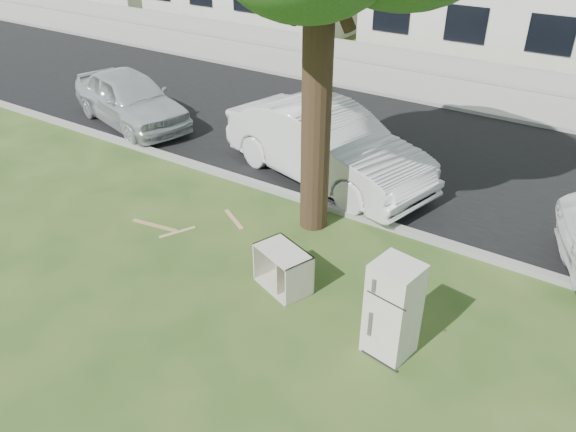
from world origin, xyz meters
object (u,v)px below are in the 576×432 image
Objects in this scene: fridge at (393,309)px; cabinet at (283,269)px; car_left at (130,98)px; car_center at (326,145)px.

cabinet is at bearing 178.96° from fridge.
fridge is at bearing -97.40° from car_left.
car_left is at bearing 173.63° from cabinet.
fridge reaches higher than cabinet.
car_center is at bearing 130.39° from cabinet.
cabinet is 4.07m from car_center.
cabinet is (-2.08, 0.40, -0.39)m from fridge.
cabinet is at bearing -100.59° from car_left.
car_center is 1.19× the size of car_left.
car_center is (-1.38, 3.80, 0.47)m from cabinet.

